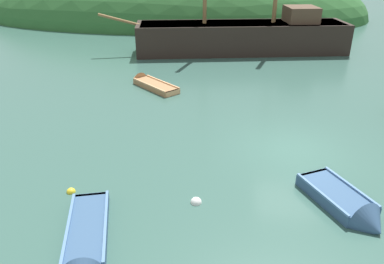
# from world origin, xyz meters

# --- Properties ---
(ground_plane) EXTENTS (120.00, 120.00, 0.00)m
(ground_plane) POSITION_xyz_m (0.00, 0.00, 0.00)
(ground_plane) COLOR #33564C
(shore_hill) EXTENTS (44.01, 22.13, 13.47)m
(shore_hill) POSITION_xyz_m (-9.44, 31.57, 0.00)
(shore_hill) COLOR #2D602D
(shore_hill) RESTS_ON ground
(sailing_ship) EXTENTS (18.19, 5.76, 11.44)m
(sailing_ship) POSITION_xyz_m (-1.54, 15.33, 0.84)
(sailing_ship) COLOR black
(sailing_ship) RESTS_ON ground
(rowboat_outer_right) EXTENTS (2.43, 3.23, 1.15)m
(rowboat_outer_right) POSITION_xyz_m (1.07, -3.71, 0.12)
(rowboat_outer_right) COLOR #335175
(rowboat_outer_right) RESTS_ON ground
(rowboat_outer_left) EXTENTS (2.00, 3.95, 1.02)m
(rowboat_outer_left) POSITION_xyz_m (-6.13, -6.11, 0.08)
(rowboat_outer_left) COLOR #335175
(rowboat_outer_left) RESTS_ON ground
(rowboat_far) EXTENTS (3.44, 3.36, 0.96)m
(rowboat_far) POSITION_xyz_m (-7.05, 6.97, 0.08)
(rowboat_far) COLOR #9E7047
(rowboat_far) RESTS_ON ground
(buoy_white) EXTENTS (0.35, 0.35, 0.35)m
(buoy_white) POSITION_xyz_m (-3.46, -3.79, 0.00)
(buoy_white) COLOR white
(buoy_white) RESTS_ON ground
(buoy_yellow) EXTENTS (0.29, 0.29, 0.29)m
(buoy_yellow) POSITION_xyz_m (-7.51, -3.61, 0.00)
(buoy_yellow) COLOR yellow
(buoy_yellow) RESTS_ON ground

